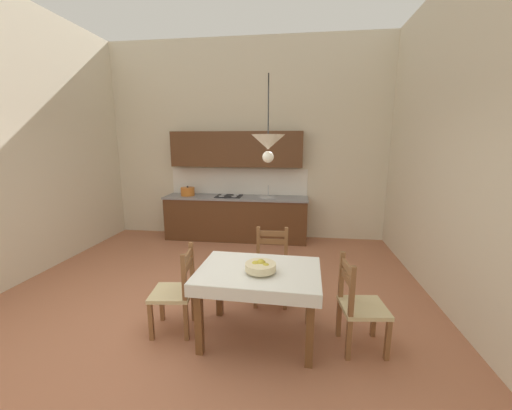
{
  "coord_description": "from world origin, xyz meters",
  "views": [
    {
      "loc": [
        1.06,
        -3.1,
        2.01
      ],
      "look_at": [
        0.5,
        1.11,
        1.12
      ],
      "focal_mm": 21.57,
      "sensor_mm": 36.0,
      "label": 1
    }
  ],
  "objects_px": {
    "kitchen_cabinetry": "(236,198)",
    "dining_chair_window_side": "(359,306)",
    "fruit_bowl": "(261,267)",
    "dining_table": "(259,283)",
    "dining_chair_tv_side": "(176,292)",
    "pendant_lamp": "(268,143)",
    "dining_chair_kitchen_side": "(271,267)"
  },
  "relations": [
    {
      "from": "kitchen_cabinetry",
      "to": "dining_chair_window_side",
      "type": "bearing_deg",
      "value": -60.45
    },
    {
      "from": "kitchen_cabinetry",
      "to": "fruit_bowl",
      "type": "bearing_deg",
      "value": -74.76
    },
    {
      "from": "kitchen_cabinetry",
      "to": "dining_table",
      "type": "xyz_separation_m",
      "value": [
        0.88,
        -3.26,
        -0.25
      ]
    },
    {
      "from": "kitchen_cabinetry",
      "to": "dining_chair_tv_side",
      "type": "distance_m",
      "value": 3.27
    },
    {
      "from": "dining_table",
      "to": "pendant_lamp",
      "type": "distance_m",
      "value": 1.39
    },
    {
      "from": "fruit_bowl",
      "to": "pendant_lamp",
      "type": "distance_m",
      "value": 1.19
    },
    {
      "from": "dining_chair_kitchen_side",
      "to": "pendant_lamp",
      "type": "relative_size",
      "value": 1.16
    },
    {
      "from": "dining_chair_tv_side",
      "to": "pendant_lamp",
      "type": "height_order",
      "value": "pendant_lamp"
    },
    {
      "from": "kitchen_cabinetry",
      "to": "dining_chair_window_side",
      "type": "distance_m",
      "value": 3.8
    },
    {
      "from": "kitchen_cabinetry",
      "to": "fruit_bowl",
      "type": "distance_m",
      "value": 3.45
    },
    {
      "from": "dining_chair_kitchen_side",
      "to": "dining_table",
      "type": "bearing_deg",
      "value": -94.52
    },
    {
      "from": "dining_table",
      "to": "fruit_bowl",
      "type": "xyz_separation_m",
      "value": [
        0.03,
        -0.07,
        0.2
      ]
    },
    {
      "from": "fruit_bowl",
      "to": "pendant_lamp",
      "type": "xyz_separation_m",
      "value": [
        0.05,
        0.17,
        1.18
      ]
    },
    {
      "from": "dining_chair_window_side",
      "to": "dining_chair_tv_side",
      "type": "xyz_separation_m",
      "value": [
        -1.87,
        0.05,
        0.0
      ]
    },
    {
      "from": "kitchen_cabinetry",
      "to": "dining_chair_kitchen_side",
      "type": "height_order",
      "value": "kitchen_cabinetry"
    },
    {
      "from": "dining_chair_window_side",
      "to": "dining_chair_tv_side",
      "type": "bearing_deg",
      "value": 178.61
    },
    {
      "from": "dining_chair_window_side",
      "to": "pendant_lamp",
      "type": "relative_size",
      "value": 1.16
    },
    {
      "from": "kitchen_cabinetry",
      "to": "dining_chair_kitchen_side",
      "type": "bearing_deg",
      "value": -69.04
    },
    {
      "from": "kitchen_cabinetry",
      "to": "dining_chair_window_side",
      "type": "relative_size",
      "value": 3.14
    },
    {
      "from": "dining_table",
      "to": "pendant_lamp",
      "type": "relative_size",
      "value": 1.55
    },
    {
      "from": "fruit_bowl",
      "to": "dining_chair_kitchen_side",
      "type": "bearing_deg",
      "value": 87.61
    },
    {
      "from": "dining_chair_tv_side",
      "to": "fruit_bowl",
      "type": "distance_m",
      "value": 0.99
    },
    {
      "from": "dining_chair_tv_side",
      "to": "dining_chair_kitchen_side",
      "type": "height_order",
      "value": "same"
    },
    {
      "from": "dining_chair_window_side",
      "to": "dining_chair_kitchen_side",
      "type": "relative_size",
      "value": 1.0
    },
    {
      "from": "kitchen_cabinetry",
      "to": "dining_chair_window_side",
      "type": "xyz_separation_m",
      "value": [
        1.87,
        -3.29,
        -0.41
      ]
    },
    {
      "from": "dining_chair_window_side",
      "to": "pendant_lamp",
      "type": "bearing_deg",
      "value": 172.01
    },
    {
      "from": "dining_chair_kitchen_side",
      "to": "kitchen_cabinetry",
      "type": "bearing_deg",
      "value": 110.96
    },
    {
      "from": "kitchen_cabinetry",
      "to": "dining_chair_window_side",
      "type": "height_order",
      "value": "kitchen_cabinetry"
    },
    {
      "from": "pendant_lamp",
      "to": "fruit_bowl",
      "type": "bearing_deg",
      "value": -106.09
    },
    {
      "from": "dining_chair_tv_side",
      "to": "dining_chair_window_side",
      "type": "bearing_deg",
      "value": -1.39
    },
    {
      "from": "kitchen_cabinetry",
      "to": "dining_table",
      "type": "distance_m",
      "value": 3.39
    },
    {
      "from": "dining_table",
      "to": "fruit_bowl",
      "type": "height_order",
      "value": "fruit_bowl"
    }
  ]
}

